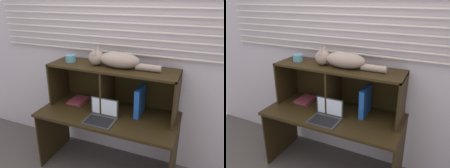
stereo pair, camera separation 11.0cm
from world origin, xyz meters
The scene contains 8 objects.
back_panel_with_blinds centered at (0.00, 0.55, 1.26)m, with size 4.40×0.08×2.50m.
desk centered at (0.00, 0.18, 0.58)m, with size 1.47×0.67×0.71m.
hutch_shelf_unit centered at (-0.01, 0.34, 1.05)m, with size 1.38×0.40×0.48m.
cat centered at (0.04, 0.30, 1.27)m, with size 0.76×0.20×0.20m.
laptop centered at (-0.01, 0.03, 0.75)m, with size 0.30×0.25×0.20m.
binder_upright centered at (0.31, 0.30, 0.86)m, with size 0.05×0.25×0.30m, color #1C4B9D.
book_stack centered at (-0.42, 0.30, 0.73)m, with size 0.18×0.26×0.04m.
small_basket centered at (-0.50, 0.30, 1.23)m, with size 0.11×0.11×0.08m, color teal.
Camera 1 is at (0.87, -1.77, 1.88)m, focal length 36.42 mm.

